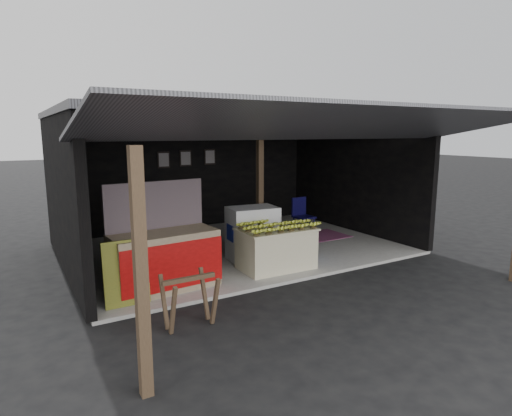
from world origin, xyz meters
TOP-DOWN VIEW (x-y plane):
  - ground at (0.00, 0.00)m, footprint 80.00×80.00m
  - concrete_slab at (0.00, 2.50)m, footprint 7.00×5.00m
  - shophouse at (0.00, 2.82)m, footprint 7.40×7.29m
  - banana_table at (-0.05, 0.71)m, footprint 1.44×0.91m
  - banana_pile at (-0.05, 0.71)m, footprint 1.32×0.82m
  - white_crate at (-0.13, 1.47)m, footprint 1.02×0.74m
  - neighbor_stall at (-2.21, 0.75)m, footprint 1.75×0.89m
  - green_signboard at (-2.93, 0.35)m, footprint 0.66×0.12m
  - sawhorse at (-2.35, -0.70)m, footprint 0.74×0.63m
  - water_barrel at (0.87, 1.02)m, footprint 0.35×0.35m
  - plastic_chair at (1.98, 2.67)m, footprint 0.48×0.48m
  - magenta_rug at (2.19, 2.31)m, footprint 1.51×1.01m
  - picture_frames at (-0.17, 4.89)m, footprint 1.62×0.04m

SIDE VIEW (x-z plane):
  - ground at x=0.00m, z-range 0.00..0.00m
  - concrete_slab at x=0.00m, z-range 0.00..0.06m
  - magenta_rug at x=2.19m, z-range 0.06..0.07m
  - water_barrel at x=0.87m, z-range 0.06..0.58m
  - banana_table at x=-0.05m, z-range 0.06..0.84m
  - sawhorse at x=-2.35m, z-range 0.10..0.81m
  - green_signboard at x=-2.93m, z-range 0.06..1.05m
  - neighbor_stall at x=-2.21m, z-range -0.29..1.46m
  - white_crate at x=-0.13m, z-range 0.06..1.13m
  - plastic_chair at x=1.98m, z-range 0.14..1.09m
  - banana_pile at x=-0.05m, z-range 0.84..0.99m
  - picture_frames at x=-0.17m, z-range 1.70..2.16m
  - shophouse at x=0.00m, z-range 0.59..3.61m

